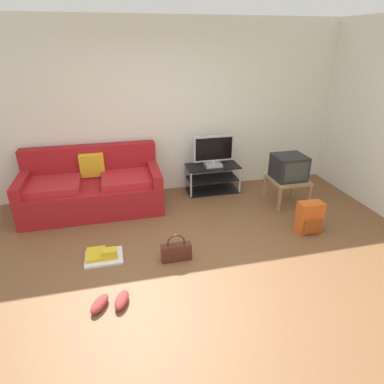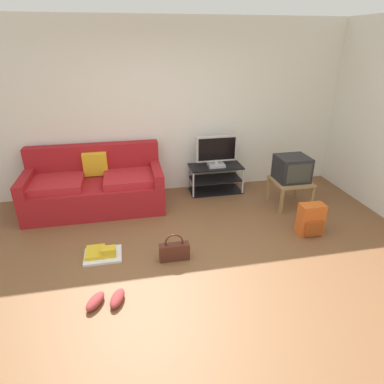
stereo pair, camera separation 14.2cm
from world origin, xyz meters
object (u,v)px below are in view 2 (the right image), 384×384
(couch, at_px, (95,187))
(flat_tv, at_px, (217,152))
(handbag, at_px, (174,251))
(tv_stand, at_px, (215,179))
(backpack, at_px, (311,220))
(crt_tv, at_px, (292,168))
(sneakers_pair, at_px, (106,300))
(floor_tray, at_px, (102,254))
(side_table, at_px, (290,184))

(couch, relative_size, flat_tv, 2.99)
(couch, distance_m, handbag, 1.89)
(tv_stand, xyz_separation_m, backpack, (0.87, -1.58, -0.02))
(crt_tv, distance_m, sneakers_pair, 3.25)
(crt_tv, height_order, floor_tray, crt_tv)
(backpack, relative_size, sneakers_pair, 1.00)
(couch, distance_m, flat_tv, 1.99)
(crt_tv, distance_m, handbag, 2.30)
(flat_tv, bearing_deg, couch, -175.27)
(flat_tv, bearing_deg, floor_tray, -139.66)
(crt_tv, height_order, sneakers_pair, crt_tv)
(backpack, bearing_deg, tv_stand, 124.95)
(tv_stand, bearing_deg, backpack, -61.19)
(side_table, height_order, crt_tv, crt_tv)
(side_table, height_order, floor_tray, side_table)
(handbag, relative_size, sneakers_pair, 0.82)
(flat_tv, height_order, floor_tray, flat_tv)
(side_table, relative_size, floor_tray, 1.25)
(couch, height_order, sneakers_pair, couch)
(flat_tv, distance_m, side_table, 1.27)
(sneakers_pair, height_order, floor_tray, floor_tray)
(backpack, relative_size, floor_tray, 0.98)
(tv_stand, relative_size, flat_tv, 1.30)
(crt_tv, bearing_deg, couch, 169.68)
(side_table, height_order, backpack, backpack)
(tv_stand, relative_size, floor_tray, 1.99)
(couch, height_order, crt_tv, couch)
(flat_tv, distance_m, crt_tv, 1.21)
(tv_stand, bearing_deg, flat_tv, -90.00)
(handbag, bearing_deg, backpack, 6.44)
(backpack, bearing_deg, crt_tv, 88.31)
(floor_tray, bearing_deg, crt_tv, 16.82)
(tv_stand, bearing_deg, crt_tv, -35.96)
(tv_stand, bearing_deg, handbag, -118.69)
(crt_tv, xyz_separation_m, floor_tray, (-2.81, -0.85, -0.56))
(handbag, distance_m, floor_tray, 0.87)
(sneakers_pair, bearing_deg, flat_tv, 53.43)
(flat_tv, height_order, side_table, flat_tv)
(crt_tv, bearing_deg, side_table, -90.00)
(couch, xyz_separation_m, flat_tv, (1.94, 0.16, 0.38))
(tv_stand, bearing_deg, couch, -174.61)
(flat_tv, bearing_deg, side_table, -35.72)
(side_table, xyz_separation_m, backpack, (-0.12, -0.85, -0.15))
(sneakers_pair, xyz_separation_m, floor_tray, (-0.07, 0.81, -0.00))
(side_table, relative_size, sneakers_pair, 1.28)
(couch, xyz_separation_m, sneakers_pair, (0.20, -2.19, -0.29))
(flat_tv, xyz_separation_m, sneakers_pair, (-1.75, -2.35, -0.67))
(crt_tv, relative_size, handbag, 1.31)
(crt_tv, height_order, handbag, crt_tv)
(tv_stand, xyz_separation_m, side_table, (0.99, -0.73, 0.13))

